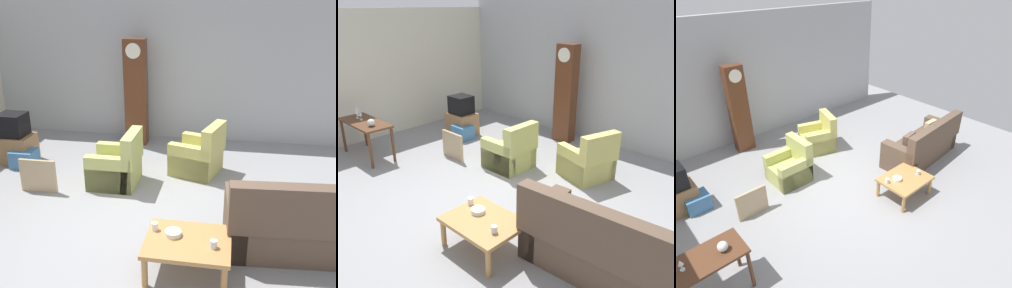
% 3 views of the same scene
% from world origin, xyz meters
% --- Properties ---
extents(ground_plane, '(10.40, 10.40, 0.00)m').
position_xyz_m(ground_plane, '(0.00, 0.00, 0.00)').
color(ground_plane, gray).
extents(garage_door_wall, '(8.40, 0.16, 3.20)m').
position_xyz_m(garage_door_wall, '(0.00, 3.60, 1.60)').
color(garage_door_wall, '#ADAFB5').
rests_on(garage_door_wall, ground_plane).
extents(pegboard_wall_left, '(0.12, 6.40, 2.88)m').
position_xyz_m(pegboard_wall_left, '(-4.20, 0.40, 1.44)').
color(pegboard_wall_left, beige).
rests_on(pegboard_wall_left, ground_plane).
extents(couch_floral, '(2.16, 1.04, 1.04)m').
position_xyz_m(couch_floral, '(2.16, -0.29, 0.35)').
color(couch_floral, brown).
rests_on(couch_floral, ground_plane).
extents(armchair_olive_near, '(0.79, 0.76, 0.92)m').
position_xyz_m(armchair_olive_near, '(-0.71, 1.11, 0.31)').
color(armchair_olive_near, '#B7BC66').
rests_on(armchair_olive_near, ground_plane).
extents(armchair_olive_far, '(0.98, 0.96, 0.92)m').
position_xyz_m(armchair_olive_far, '(0.58, 1.77, 0.31)').
color(armchair_olive_far, '#C8C165').
rests_on(armchair_olive_far, ground_plane).
extents(coffee_table_wood, '(0.96, 0.76, 0.42)m').
position_xyz_m(coffee_table_wood, '(0.71, -0.90, 0.36)').
color(coffee_table_wood, '#B27F47').
rests_on(coffee_table_wood, ground_plane).
extents(console_table_dark, '(1.30, 0.56, 0.75)m').
position_xyz_m(console_table_dark, '(-3.20, -0.52, 0.65)').
color(console_table_dark, '#56331E').
rests_on(console_table_dark, ground_plane).
extents(grandfather_clock, '(0.44, 0.30, 2.17)m').
position_xyz_m(grandfather_clock, '(-0.85, 3.04, 1.09)').
color(grandfather_clock, '#562D19').
rests_on(grandfather_clock, ground_plane).
extents(tv_stand_cabinet, '(0.68, 0.52, 0.52)m').
position_xyz_m(tv_stand_cabinet, '(-2.87, 1.70, 0.26)').
color(tv_stand_cabinet, '#997047').
rests_on(tv_stand_cabinet, ground_plane).
extents(tv_crt, '(0.48, 0.44, 0.42)m').
position_xyz_m(tv_crt, '(-2.87, 1.70, 0.73)').
color(tv_crt, black).
rests_on(tv_crt, tv_stand_cabinet).
extents(framed_picture_leaning, '(0.60, 0.05, 0.55)m').
position_xyz_m(framed_picture_leaning, '(-1.87, 0.63, 0.28)').
color(framed_picture_leaning, tan).
rests_on(framed_picture_leaning, ground_plane).
extents(storage_box_blue, '(0.44, 0.37, 0.32)m').
position_xyz_m(storage_box_blue, '(-2.59, 1.49, 0.16)').
color(storage_box_blue, teal).
rests_on(storage_box_blue, ground_plane).
extents(glass_dome_cloche, '(0.15, 0.15, 0.15)m').
position_xyz_m(glass_dome_cloche, '(-2.83, -0.56, 0.83)').
color(glass_dome_cloche, silver).
rests_on(glass_dome_cloche, console_table_dark).
extents(cup_white_porcelain, '(0.08, 0.08, 0.10)m').
position_xyz_m(cup_white_porcelain, '(0.31, -0.77, 0.47)').
color(cup_white_porcelain, white).
rests_on(cup_white_porcelain, coffee_table_wood).
extents(cup_blue_rimmed, '(0.08, 0.08, 0.09)m').
position_xyz_m(cup_blue_rimmed, '(1.00, -0.99, 0.47)').
color(cup_blue_rimmed, silver).
rests_on(cup_blue_rimmed, coffee_table_wood).
extents(bowl_white_stacked, '(0.19, 0.19, 0.06)m').
position_xyz_m(bowl_white_stacked, '(0.53, -0.83, 0.45)').
color(bowl_white_stacked, white).
rests_on(bowl_white_stacked, coffee_table_wood).
extents(wine_glass_tall, '(0.08, 0.08, 0.22)m').
position_xyz_m(wine_glass_tall, '(-3.67, -0.44, 0.90)').
color(wine_glass_tall, silver).
rests_on(wine_glass_tall, console_table_dark).
extents(wine_glass_mid, '(0.08, 0.08, 0.20)m').
position_xyz_m(wine_glass_mid, '(-3.49, -0.53, 0.88)').
color(wine_glass_mid, silver).
rests_on(wine_glass_mid, console_table_dark).
extents(wine_glass_short, '(0.07, 0.07, 0.18)m').
position_xyz_m(wine_glass_short, '(-3.35, -0.53, 0.87)').
color(wine_glass_short, silver).
rests_on(wine_glass_short, console_table_dark).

